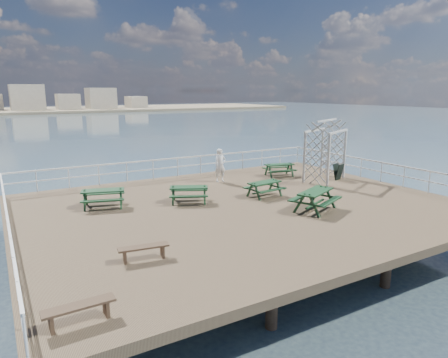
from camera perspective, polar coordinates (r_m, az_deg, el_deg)
ground at (r=17.23m, az=2.62°, el=-4.20°), size 18.00×14.00×0.30m
sea_backdrop at (r=149.58m, az=-22.19°, el=9.55°), size 300.00×300.00×9.20m
railing at (r=19.09m, az=-1.70°, el=0.63°), size 17.77×13.76×1.10m
picnic_table_a at (r=17.51m, az=-16.90°, el=-2.13°), size 2.06×1.83×0.84m
picnic_table_b at (r=18.55m, az=5.82°, el=-0.97°), size 1.73×1.45×0.78m
picnic_table_c at (r=23.10m, az=7.91°, el=1.67°), size 1.87×1.63×0.79m
picnic_table_d at (r=17.53m, az=-5.04°, el=-1.71°), size 2.06×1.91×0.80m
picnic_table_e at (r=16.70m, az=12.92°, el=-2.38°), size 2.39×2.19×0.94m
flat_bench_near at (r=9.30m, az=-20.00°, el=-17.09°), size 1.50×0.41×0.43m
flat_bench_far at (r=11.92m, az=-11.41°, el=-9.85°), size 1.49×0.55×0.42m
trellis_arbor at (r=22.38m, az=14.26°, el=3.54°), size 2.99×2.37×3.29m
sandwich_board at (r=22.77m, az=16.00°, el=0.98°), size 0.64×0.54×0.90m
person at (r=21.35m, az=-0.54°, el=1.96°), size 0.66×0.45×1.79m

